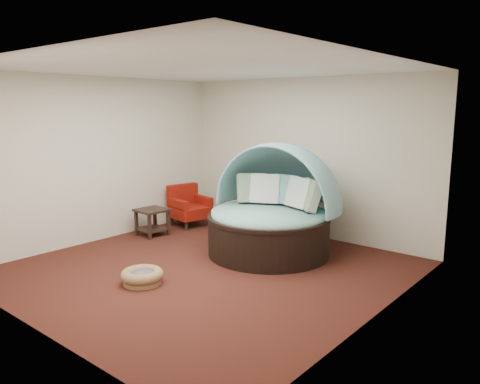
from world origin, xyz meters
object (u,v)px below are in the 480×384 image
Objects in this scene: canopy_daybed at (273,202)px; side_table at (152,218)px; red_armchair at (189,207)px; pet_basket at (142,276)px.

canopy_daybed is 3.96× the size of side_table.
red_armchair is at bearing 166.07° from canopy_daybed.
pet_basket is 0.94× the size of red_armchair.
canopy_daybed reaches higher than side_table.
red_armchair reaches higher than pet_basket.
canopy_daybed is 2.38m from side_table.
side_table is at bearing -76.48° from red_armchair.
pet_basket is 2.39m from side_table.
red_armchair reaches higher than side_table.
red_armchair is 0.96m from side_table.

